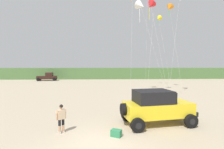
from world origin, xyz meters
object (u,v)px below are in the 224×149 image
jeep (157,106)px  kite_orange_streamer (141,6)px  cooler_box (116,133)px  kite_white_parafoil (159,18)px  kite_yellow_diamond (170,8)px  person_watching (61,117)px  distant_pickup (48,77)px  kite_black_sled (151,5)px

jeep → kite_orange_streamer: bearing=83.5°
cooler_box → kite_white_parafoil: 24.50m
jeep → kite_yellow_diamond: bearing=66.8°
kite_yellow_diamond → kite_orange_streamer: (-4.89, -2.95, -0.74)m
cooler_box → person_watching: bearing=-163.1°
distant_pickup → kite_yellow_diamond: bearing=-36.4°
cooler_box → kite_yellow_diamond: 22.23m
jeep → person_watching: jeep is taller
person_watching → cooler_box: person_watching is taller
kite_orange_streamer → cooler_box: bearing=-107.0°
kite_yellow_diamond → kite_orange_streamer: size_ratio=1.04×
person_watching → kite_yellow_diamond: bearing=52.4°
kite_black_sled → kite_yellow_diamond: 7.36m
jeep → kite_white_parafoil: bearing=72.4°
jeep → kite_orange_streamer: 15.57m
distant_pickup → jeep: bearing=-61.4°
jeep → cooler_box: bearing=-146.6°
kite_yellow_diamond → cooler_box: bearing=-118.8°
distant_pickup → person_watching: bearing=-70.8°
kite_yellow_diamond → kite_white_parafoil: bearing=97.7°
kite_orange_streamer → kite_white_parafoil: bearing=55.9°
kite_white_parafoil → distant_pickup: bearing=149.1°
kite_black_sled → kite_white_parafoil: (3.85, 9.29, 1.02)m
kite_yellow_diamond → kite_orange_streamer: kite_yellow_diamond is taller
kite_yellow_diamond → kite_white_parafoil: (-0.48, 3.56, -0.60)m
distant_pickup → kite_white_parafoil: kite_white_parafoil is taller
person_watching → kite_white_parafoil: (11.62, 19.28, 10.75)m
distant_pickup → kite_orange_streamer: kite_orange_streamer is taller
distant_pickup → kite_yellow_diamond: (23.62, -17.39, 11.35)m
cooler_box → kite_white_parafoil: (8.50, 19.90, 11.50)m
cooler_box → kite_yellow_diamond: size_ratio=0.04×
cooler_box → kite_black_sled: bearing=94.5°
kite_black_sled → kite_white_parafoil: 10.11m
kite_orange_streamer → kite_white_parafoil: 7.86m
person_watching → distant_pickup: size_ratio=0.35×
kite_black_sled → person_watching: bearing=-127.9°
kite_black_sled → kite_orange_streamer: bearing=101.3°
jeep → distant_pickup: (-17.41, 31.90, -0.26)m
person_watching → kite_orange_streamer: bearing=60.5°
kite_yellow_diamond → kite_white_parafoil: size_ratio=1.05×
jeep → kite_white_parafoil: 21.67m
jeep → kite_white_parafoil: (5.73, 18.07, 10.49)m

